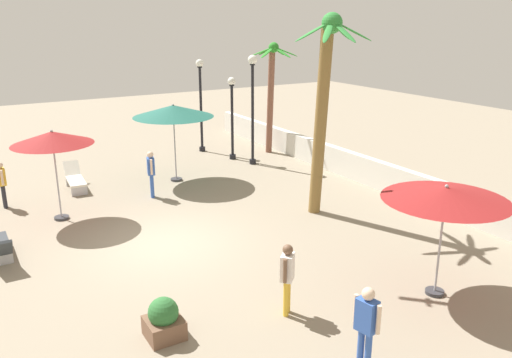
{
  "coord_description": "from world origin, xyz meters",
  "views": [
    {
      "loc": [
        12.78,
        -4.55,
        6.03
      ],
      "look_at": [
        0.0,
        2.99,
        1.4
      ],
      "focal_mm": 36.57,
      "sensor_mm": 36.0,
      "label": 1
    }
  ],
  "objects_px": {
    "guest_0": "(2,181)",
    "guest_1": "(151,170)",
    "patio_umbrella_2": "(173,111)",
    "lamp_post_0": "(201,98)",
    "lamp_post_1": "(253,97)",
    "guest_3": "(287,273)",
    "patio_umbrella_0": "(52,139)",
    "palm_tree_2": "(324,97)",
    "palm_tree_0": "(271,86)",
    "lamp_post_2": "(232,112)",
    "lounge_chair_0": "(75,178)",
    "planter": "(164,320)",
    "guest_2": "(366,322)",
    "patio_umbrella_1": "(446,194)"
  },
  "relations": [
    {
      "from": "lamp_post_2",
      "to": "lounge_chair_0",
      "type": "relative_size",
      "value": 1.87
    },
    {
      "from": "palm_tree_0",
      "to": "lamp_post_0",
      "type": "relative_size",
      "value": 1.18
    },
    {
      "from": "palm_tree_2",
      "to": "lamp_post_0",
      "type": "distance_m",
      "value": 9.45
    },
    {
      "from": "lounge_chair_0",
      "to": "planter",
      "type": "bearing_deg",
      "value": -3.13
    },
    {
      "from": "palm_tree_2",
      "to": "lounge_chair_0",
      "type": "relative_size",
      "value": 3.21
    },
    {
      "from": "patio_umbrella_0",
      "to": "planter",
      "type": "height_order",
      "value": "patio_umbrella_0"
    },
    {
      "from": "patio_umbrella_1",
      "to": "palm_tree_0",
      "type": "distance_m",
      "value": 13.31
    },
    {
      "from": "patio_umbrella_1",
      "to": "palm_tree_2",
      "type": "bearing_deg",
      "value": 171.76
    },
    {
      "from": "lamp_post_2",
      "to": "guest_1",
      "type": "relative_size",
      "value": 2.18
    },
    {
      "from": "lamp_post_1",
      "to": "guest_0",
      "type": "height_order",
      "value": "lamp_post_1"
    },
    {
      "from": "lamp_post_1",
      "to": "lamp_post_2",
      "type": "xyz_separation_m",
      "value": [
        -1.16,
        -0.35,
        -0.73
      ]
    },
    {
      "from": "guest_0",
      "to": "guest_1",
      "type": "distance_m",
      "value": 4.78
    },
    {
      "from": "patio_umbrella_2",
      "to": "guest_1",
      "type": "distance_m",
      "value": 2.64
    },
    {
      "from": "lamp_post_1",
      "to": "guest_2",
      "type": "relative_size",
      "value": 2.73
    },
    {
      "from": "palm_tree_0",
      "to": "lamp_post_2",
      "type": "height_order",
      "value": "palm_tree_0"
    },
    {
      "from": "patio_umbrella_1",
      "to": "guest_2",
      "type": "xyz_separation_m",
      "value": [
        1.26,
        -3.27,
        -1.38
      ]
    },
    {
      "from": "palm_tree_0",
      "to": "guest_1",
      "type": "relative_size",
      "value": 3.03
    },
    {
      "from": "palm_tree_2",
      "to": "guest_2",
      "type": "bearing_deg",
      "value": -31.43
    },
    {
      "from": "palm_tree_0",
      "to": "guest_0",
      "type": "relative_size",
      "value": 3.2
    },
    {
      "from": "lounge_chair_0",
      "to": "planter",
      "type": "relative_size",
      "value": 2.26
    },
    {
      "from": "guest_0",
      "to": "guest_1",
      "type": "bearing_deg",
      "value": 72.11
    },
    {
      "from": "palm_tree_2",
      "to": "lamp_post_0",
      "type": "bearing_deg",
      "value": 178.49
    },
    {
      "from": "palm_tree_2",
      "to": "lamp_post_2",
      "type": "xyz_separation_m",
      "value": [
        -7.39,
        0.81,
        -1.61
      ]
    },
    {
      "from": "patio_umbrella_2",
      "to": "guest_0",
      "type": "relative_size",
      "value": 1.93
    },
    {
      "from": "patio_umbrella_2",
      "to": "planter",
      "type": "xyz_separation_m",
      "value": [
        9.51,
        -4.13,
        -2.3
      ]
    },
    {
      "from": "palm_tree_2",
      "to": "lamp_post_0",
      "type": "relative_size",
      "value": 1.46
    },
    {
      "from": "palm_tree_2",
      "to": "palm_tree_0",
      "type": "bearing_deg",
      "value": 159.13
    },
    {
      "from": "patio_umbrella_0",
      "to": "patio_umbrella_1",
      "type": "height_order",
      "value": "patio_umbrella_0"
    },
    {
      "from": "lamp_post_1",
      "to": "guest_3",
      "type": "xyz_separation_m",
      "value": [
        10.57,
        -5.32,
        -1.88
      ]
    },
    {
      "from": "palm_tree_2",
      "to": "lamp_post_2",
      "type": "relative_size",
      "value": 1.72
    },
    {
      "from": "patio_umbrella_0",
      "to": "palm_tree_2",
      "type": "bearing_deg",
      "value": 62.37
    },
    {
      "from": "guest_2",
      "to": "planter",
      "type": "distance_m",
      "value": 3.9
    },
    {
      "from": "guest_1",
      "to": "lounge_chair_0",
      "type": "bearing_deg",
      "value": -138.38
    },
    {
      "from": "lounge_chair_0",
      "to": "guest_3",
      "type": "distance_m",
      "value": 11.18
    },
    {
      "from": "lounge_chair_0",
      "to": "guest_3",
      "type": "xyz_separation_m",
      "value": [
        10.99,
        1.97,
        0.57
      ]
    },
    {
      "from": "lamp_post_1",
      "to": "lamp_post_2",
      "type": "relative_size",
      "value": 1.27
    },
    {
      "from": "patio_umbrella_2",
      "to": "guest_1",
      "type": "xyz_separation_m",
      "value": [
        1.4,
        -1.46,
        -1.69
      ]
    },
    {
      "from": "lamp_post_1",
      "to": "lamp_post_2",
      "type": "height_order",
      "value": "lamp_post_1"
    },
    {
      "from": "patio_umbrella_2",
      "to": "lamp_post_0",
      "type": "distance_m",
      "value": 4.63
    },
    {
      "from": "lamp_post_1",
      "to": "patio_umbrella_2",
      "type": "bearing_deg",
      "value": -81.66
    },
    {
      "from": "lamp_post_1",
      "to": "guest_3",
      "type": "relative_size",
      "value": 2.86
    },
    {
      "from": "patio_umbrella_2",
      "to": "lamp_post_2",
      "type": "xyz_separation_m",
      "value": [
        -1.71,
        3.37,
        -0.57
      ]
    },
    {
      "from": "lamp_post_2",
      "to": "guest_3",
      "type": "xyz_separation_m",
      "value": [
        11.73,
        -4.96,
        -1.16
      ]
    },
    {
      "from": "patio_umbrella_1",
      "to": "lounge_chair_0",
      "type": "distance_m",
      "value": 13.29
    },
    {
      "from": "patio_umbrella_1",
      "to": "lamp_post_2",
      "type": "xyz_separation_m",
      "value": [
        -12.75,
        1.59,
        -0.27
      ]
    },
    {
      "from": "guest_1",
      "to": "guest_3",
      "type": "bearing_deg",
      "value": -0.88
    },
    {
      "from": "guest_1",
      "to": "patio_umbrella_1",
      "type": "bearing_deg",
      "value": 18.6
    },
    {
      "from": "lamp_post_2",
      "to": "guest_0",
      "type": "relative_size",
      "value": 2.3
    },
    {
      "from": "patio_umbrella_0",
      "to": "guest_1",
      "type": "height_order",
      "value": "patio_umbrella_0"
    },
    {
      "from": "lounge_chair_0",
      "to": "lamp_post_1",
      "type": "bearing_deg",
      "value": 86.73
    }
  ]
}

